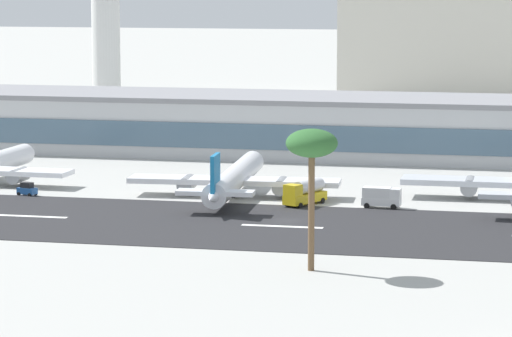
{
  "coord_description": "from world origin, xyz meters",
  "views": [
    {
      "loc": [
        37.01,
        -192.16,
        36.05
      ],
      "look_at": [
        -9.91,
        23.38,
        4.27
      ],
      "focal_mm": 94.44,
      "sensor_mm": 36.0,
      "label": 1
    }
  ],
  "objects_px": {
    "service_baggage_tug_0": "(27,189)",
    "distant_hotel_block": "(504,29)",
    "airliner_blue_tail_gate_1": "(233,180)",
    "service_fuel_truck_1": "(305,192)",
    "palm_tree_1": "(312,147)",
    "service_box_truck_2": "(382,197)",
    "terminal_building": "(293,125)"
  },
  "relations": [
    {
      "from": "service_baggage_tug_0",
      "to": "distant_hotel_block",
      "type": "bearing_deg",
      "value": -92.84
    },
    {
      "from": "service_box_truck_2",
      "to": "palm_tree_1",
      "type": "height_order",
      "value": "palm_tree_1"
    },
    {
      "from": "service_baggage_tug_0",
      "to": "palm_tree_1",
      "type": "xyz_separation_m",
      "value": [
        55.61,
        -45.99,
        14.25
      ]
    },
    {
      "from": "distant_hotel_block",
      "to": "service_fuel_truck_1",
      "type": "height_order",
      "value": "distant_hotel_block"
    },
    {
      "from": "distant_hotel_block",
      "to": "airliner_blue_tail_gate_1",
      "type": "xyz_separation_m",
      "value": [
        -36.75,
        -185.26,
        -17.59
      ]
    },
    {
      "from": "distant_hotel_block",
      "to": "service_baggage_tug_0",
      "type": "relative_size",
      "value": 26.34
    },
    {
      "from": "terminal_building",
      "to": "service_baggage_tug_0",
      "type": "height_order",
      "value": "terminal_building"
    },
    {
      "from": "airliner_blue_tail_gate_1",
      "to": "service_box_truck_2",
      "type": "relative_size",
      "value": 7.24
    },
    {
      "from": "distant_hotel_block",
      "to": "airliner_blue_tail_gate_1",
      "type": "relative_size",
      "value": 2.1
    },
    {
      "from": "service_baggage_tug_0",
      "to": "palm_tree_1",
      "type": "height_order",
      "value": "palm_tree_1"
    },
    {
      "from": "terminal_building",
      "to": "service_fuel_truck_1",
      "type": "xyz_separation_m",
      "value": [
        13.07,
        -59.28,
        -4.0
      ]
    },
    {
      "from": "service_baggage_tug_0",
      "to": "service_box_truck_2",
      "type": "distance_m",
      "value": 58.61
    },
    {
      "from": "service_fuel_truck_1",
      "to": "distant_hotel_block",
      "type": "bearing_deg",
      "value": -161.1
    },
    {
      "from": "distant_hotel_block",
      "to": "service_fuel_truck_1",
      "type": "xyz_separation_m",
      "value": [
        -23.99,
        -189.98,
        -18.51
      ]
    },
    {
      "from": "service_box_truck_2",
      "to": "terminal_building",
      "type": "bearing_deg",
      "value": 115.85
    },
    {
      "from": "terminal_building",
      "to": "palm_tree_1",
      "type": "bearing_deg",
      "value": -78.14
    },
    {
      "from": "service_baggage_tug_0",
      "to": "service_fuel_truck_1",
      "type": "height_order",
      "value": "service_fuel_truck_1"
    },
    {
      "from": "distant_hotel_block",
      "to": "service_baggage_tug_0",
      "type": "distance_m",
      "value": 204.21
    },
    {
      "from": "distant_hotel_block",
      "to": "palm_tree_1",
      "type": "distance_m",
      "value": 237.2
    },
    {
      "from": "terminal_building",
      "to": "service_fuel_truck_1",
      "type": "bearing_deg",
      "value": -77.57
    },
    {
      "from": "airliner_blue_tail_gate_1",
      "to": "terminal_building",
      "type": "bearing_deg",
      "value": -3.34
    },
    {
      "from": "service_baggage_tug_0",
      "to": "service_fuel_truck_1",
      "type": "xyz_separation_m",
      "value": [
        46.42,
        0.71,
        0.98
      ]
    },
    {
      "from": "service_baggage_tug_0",
      "to": "service_box_truck_2",
      "type": "relative_size",
      "value": 0.58
    },
    {
      "from": "service_box_truck_2",
      "to": "service_fuel_truck_1",
      "type": "bearing_deg",
      "value": -178.07
    },
    {
      "from": "service_baggage_tug_0",
      "to": "airliner_blue_tail_gate_1",
      "type": "bearing_deg",
      "value": -153.4
    },
    {
      "from": "palm_tree_1",
      "to": "service_box_truck_2",
      "type": "bearing_deg",
      "value": 86.31
    },
    {
      "from": "service_box_truck_2",
      "to": "palm_tree_1",
      "type": "distance_m",
      "value": 48.52
    },
    {
      "from": "service_box_truck_2",
      "to": "palm_tree_1",
      "type": "xyz_separation_m",
      "value": [
        -3.0,
        -46.51,
        13.51
      ]
    },
    {
      "from": "service_fuel_truck_1",
      "to": "palm_tree_1",
      "type": "height_order",
      "value": "palm_tree_1"
    },
    {
      "from": "terminal_building",
      "to": "service_baggage_tug_0",
      "type": "xyz_separation_m",
      "value": [
        -33.35,
        -59.99,
        -4.98
      ]
    },
    {
      "from": "service_box_truck_2",
      "to": "distant_hotel_block",
      "type": "bearing_deg",
      "value": 89.3
    },
    {
      "from": "terminal_building",
      "to": "palm_tree_1",
      "type": "distance_m",
      "value": 108.69
    }
  ]
}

